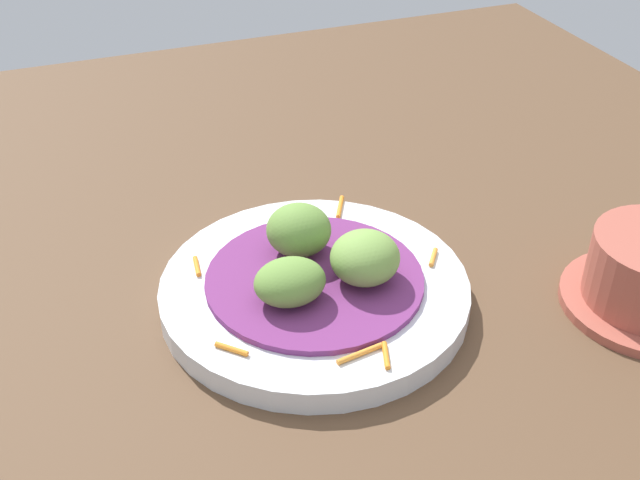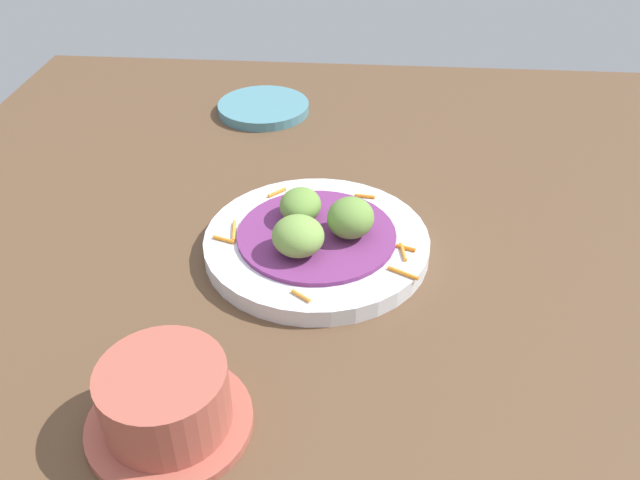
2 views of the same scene
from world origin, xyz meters
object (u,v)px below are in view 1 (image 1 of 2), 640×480
Objects in this scene: guac_scoop_center at (300,230)px; guac_scoop_right at (290,282)px; guac_scoop_left at (365,258)px; main_plate at (318,290)px.

guac_scoop_center reaches higher than guac_scoop_right.
guac_scoop_left reaches higher than guac_scoop_right.
guac_scoop_center is 6.22cm from guac_scoop_right.
main_plate is 4.75cm from guac_scoop_right.
guac_scoop_right is (-6.19, -0.42, -0.33)cm from guac_scoop_left.
guac_scoop_center is (-3.46, 5.15, 0.13)cm from guac_scoop_left.
guac_scoop_left is at bearing -56.11° from guac_scoop_center.
guac_scoop_right is at bearing -146.11° from main_plate.
guac_scoop_left reaches higher than main_plate.
guac_scoop_center reaches higher than main_plate.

